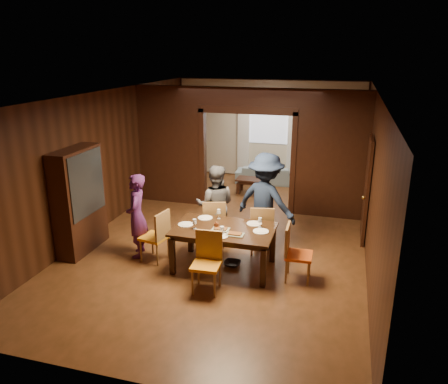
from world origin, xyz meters
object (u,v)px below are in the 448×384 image
(dining_table, at_px, (224,248))
(chair_right, at_px, (299,253))
(person_purple, at_px, (137,216))
(chair_far_l, at_px, (214,222))
(person_grey, at_px, (215,205))
(sofa, at_px, (266,174))
(chair_far_r, at_px, (262,229))
(chair_near, at_px, (206,263))
(chair_left, at_px, (154,236))
(hutch, at_px, (79,201))
(person_navy, at_px, (266,202))
(coffee_table, at_px, (251,186))

(dining_table, bearing_deg, chair_right, -3.23)
(person_purple, height_order, chair_far_l, person_purple)
(chair_right, bearing_deg, person_grey, 58.50)
(person_purple, xyz_separation_m, sofa, (1.46, 5.29, -0.54))
(chair_right, xyz_separation_m, chair_far_r, (-0.80, 0.87, 0.00))
(chair_far_l, bearing_deg, chair_near, 85.23)
(sofa, xyz_separation_m, chair_left, (-1.08, -5.39, 0.23))
(person_purple, bearing_deg, hutch, -104.60)
(person_grey, bearing_deg, person_navy, 173.70)
(person_purple, xyz_separation_m, chair_near, (1.63, -0.88, -0.31))
(coffee_table, height_order, chair_far_r, chair_far_r)
(coffee_table, relative_size, chair_near, 0.82)
(person_navy, height_order, chair_near, person_navy)
(dining_table, bearing_deg, chair_far_r, 56.97)
(coffee_table, bearing_deg, chair_near, -85.71)
(person_navy, height_order, chair_far_r, person_navy)
(sofa, xyz_separation_m, chair_near, (0.17, -6.17, 0.23))
(coffee_table, relative_size, hutch, 0.40)
(chair_far_l, bearing_deg, person_purple, 15.84)
(dining_table, relative_size, hutch, 0.87)
(dining_table, height_order, chair_near, chair_near)
(dining_table, xyz_separation_m, chair_far_l, (-0.44, 0.87, 0.10))
(coffee_table, distance_m, chair_near, 5.15)
(sofa, bearing_deg, person_purple, 70.60)
(person_grey, bearing_deg, coffee_table, -101.68)
(person_grey, relative_size, chair_right, 1.66)
(dining_table, relative_size, chair_left, 1.80)
(person_grey, relative_size, hutch, 0.81)
(chair_left, bearing_deg, chair_far_r, 125.98)
(coffee_table, xyz_separation_m, chair_far_r, (0.97, -3.50, 0.28))
(person_navy, relative_size, chair_near, 1.95)
(sofa, relative_size, hutch, 0.87)
(dining_table, height_order, hutch, hutch)
(chair_right, bearing_deg, coffee_table, 20.60)
(sofa, height_order, coffee_table, sofa)
(person_navy, distance_m, sofa, 4.42)
(person_navy, bearing_deg, person_grey, 25.39)
(sofa, xyz_separation_m, chair_far_l, (-0.22, -4.47, 0.23))
(coffee_table, relative_size, chair_far_r, 0.82)
(person_purple, distance_m, chair_far_r, 2.35)
(chair_right, distance_m, hutch, 4.18)
(chair_far_r, height_order, chair_near, same)
(sofa, height_order, dining_table, dining_table)
(dining_table, bearing_deg, chair_far_l, 117.17)
(person_grey, bearing_deg, chair_far_r, 159.36)
(hutch, bearing_deg, coffee_table, 61.03)
(chair_far_l, height_order, chair_far_r, same)
(chair_far_r, bearing_deg, person_purple, 7.84)
(dining_table, bearing_deg, coffee_table, 95.93)
(person_grey, bearing_deg, chair_near, 90.50)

